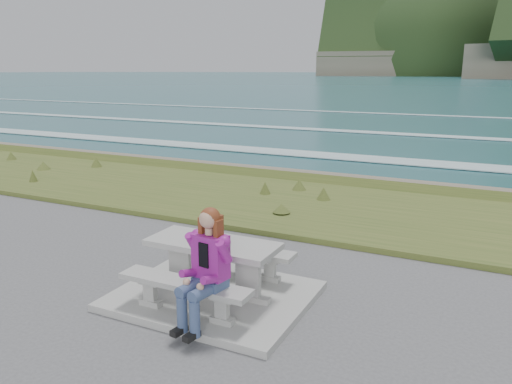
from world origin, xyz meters
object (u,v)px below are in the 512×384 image
at_px(bench_seaward, 237,253).
at_px(picnic_table, 213,253).
at_px(seated_woman, 203,284).
at_px(bench_landward, 184,288).

bearing_deg(bench_seaward, picnic_table, -90.00).
bearing_deg(bench_seaward, seated_woman, -76.89).
relative_size(bench_landward, seated_woman, 1.25).
distance_m(picnic_table, seated_woman, 0.91).
height_order(picnic_table, seated_woman, seated_woman).
bearing_deg(picnic_table, bench_landward, -90.00).
xyz_separation_m(picnic_table, seated_woman, (0.36, -0.84, -0.05)).
distance_m(bench_seaward, seated_woman, 1.59).
height_order(bench_landward, bench_seaward, same).
height_order(bench_seaward, seated_woman, seated_woman).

